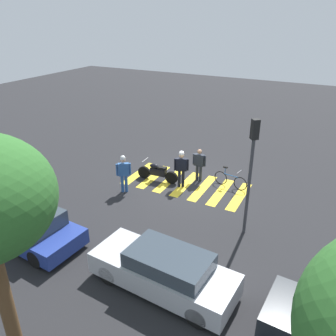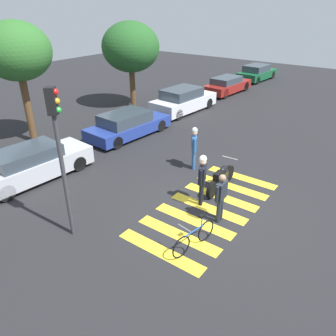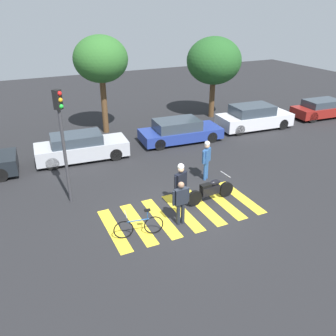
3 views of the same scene
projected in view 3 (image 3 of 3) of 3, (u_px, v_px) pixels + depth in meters
The scene contains 14 objects.
ground_plane at pixel (182, 212), 13.37m from camera, with size 60.00×60.00×0.00m, color #232326.
police_motorcycle at pixel (211, 191), 13.97m from camera, with size 2.15×0.62×1.03m.
leaning_bicycle at pixel (139, 226), 11.87m from camera, with size 1.70×0.47×1.00m.
officer_on_foot at pixel (181, 200), 12.29m from camera, with size 0.67×0.22×1.68m.
officer_by_motorcycle at pixel (181, 182), 13.23m from camera, with size 0.65×0.37×1.87m.
pedestrian_bystander at pixel (206, 157), 15.44m from camera, with size 0.57×0.45×1.84m.
crosswalk_stripes at pixel (182, 212), 13.37m from camera, with size 5.85×2.84×0.01m.
car_silver_sedan at pixel (81, 147), 17.62m from camera, with size 4.63×2.00×1.37m.
car_blue_hatchback at pixel (180, 131), 19.96m from camera, with size 4.74×2.19×1.30m.
car_white_van at pixel (254, 117), 22.01m from camera, with size 4.76×2.22×1.51m.
car_maroon_wagon at pixel (323, 109), 24.20m from camera, with size 4.52×1.99×1.25m.
traffic_light_pole at pixel (62, 130), 12.83m from camera, with size 0.34×0.35×4.49m.
street_tree_mid at pixel (101, 60), 19.86m from camera, with size 3.09×3.09×5.66m.
street_tree_far at pixel (214, 61), 23.02m from camera, with size 3.59×3.59×5.31m.
Camera 3 is at (-5.38, -10.05, 7.22)m, focal length 37.60 mm.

